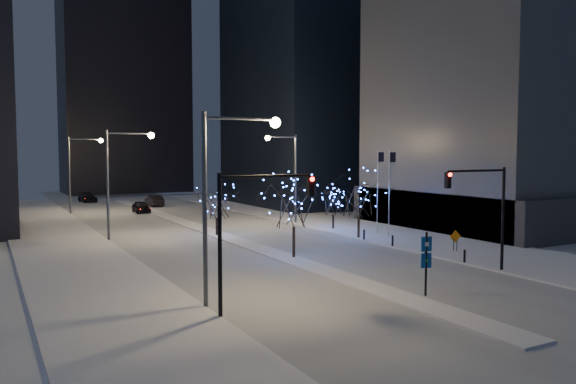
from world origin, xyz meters
TOP-DOWN VIEW (x-y plane):
  - ground at (0.00, 0.00)m, footprint 160.00×160.00m
  - road at (0.00, 35.00)m, footprint 20.00×130.00m
  - median at (0.00, 30.00)m, footprint 2.00×80.00m
  - east_sidewalk at (15.00, 20.00)m, footprint 10.00×90.00m
  - west_sidewalk at (-14.00, 20.00)m, footprint 8.00×90.00m
  - midrise_block at (34.00, 18.00)m, footprint 30.00×22.00m
  - plinth at (34.00, 18.00)m, footprint 30.00×24.00m
  - horizon_block at (6.00, 92.00)m, footprint 24.00×14.00m
  - street_lamp_w_near at (-8.94, 2.00)m, footprint 4.40×0.56m
  - street_lamp_w_mid at (-8.94, 27.00)m, footprint 4.40×0.56m
  - street_lamp_w_far at (-8.94, 52.00)m, footprint 4.40×0.56m
  - street_lamp_east at (10.08, 30.00)m, footprint 3.90×0.56m
  - traffic_signal_west at (-8.44, -0.00)m, footprint 5.26×0.43m
  - traffic_signal_east at (8.94, 1.00)m, footprint 5.26×0.43m
  - flagpoles at (13.37, 17.25)m, footprint 1.35×2.60m
  - bollards at (10.20, 10.00)m, footprint 0.16×12.16m
  - car_near at (-1.50, 49.52)m, footprint 1.97×4.62m
  - car_mid at (2.55, 57.98)m, footprint 1.75×5.00m
  - car_far at (-5.07, 69.93)m, footprint 2.61×5.37m
  - holiday_tree_median_near at (0.50, 11.61)m, footprint 5.66×5.66m
  - holiday_tree_median_far at (-0.40, 25.01)m, footprint 5.11×5.11m
  - holiday_tree_plaza_near at (10.50, 17.25)m, footprint 6.54×6.54m
  - holiday_tree_plaza_far at (11.89, 23.64)m, footprint 4.79×4.79m
  - wayfinding_sign at (1.62, -1.42)m, footprint 0.64×0.19m
  - construction_sign at (13.05, 7.73)m, footprint 1.00×0.20m

SIDE VIEW (x-z plane):
  - ground at x=0.00m, z-range 0.00..0.00m
  - road at x=0.00m, z-range 0.00..0.02m
  - median at x=0.00m, z-range 0.00..0.15m
  - east_sidewalk at x=15.00m, z-range 0.00..0.15m
  - west_sidewalk at x=-14.00m, z-range 0.00..0.15m
  - bollards at x=10.20m, z-range 0.15..1.05m
  - car_far at x=-5.07m, z-range 0.00..1.50m
  - car_near at x=-1.50m, z-range 0.00..1.56m
  - car_mid at x=2.55m, z-range 0.00..1.65m
  - construction_sign at x=13.05m, z-range 0.32..1.99m
  - plinth at x=34.00m, z-range 0.00..4.00m
  - wayfinding_sign at x=1.62m, z-range 0.41..3.99m
  - holiday_tree_plaza_far at x=11.89m, z-range 0.73..5.15m
  - holiday_tree_median_far at x=-0.40m, z-range 0.80..5.89m
  - holiday_tree_plaza_near at x=10.50m, z-range 0.98..7.17m
  - holiday_tree_median_near at x=0.50m, z-range 1.10..7.48m
  - traffic_signal_west at x=-8.44m, z-range 1.26..8.26m
  - traffic_signal_east at x=8.94m, z-range 1.26..8.26m
  - flagpoles at x=13.37m, z-range 0.80..8.80m
  - street_lamp_east at x=10.08m, z-range 1.45..11.45m
  - street_lamp_w_near at x=-8.94m, z-range 1.50..11.50m
  - street_lamp_w_mid at x=-8.94m, z-range 1.50..11.50m
  - street_lamp_w_far at x=-8.94m, z-range 1.50..11.50m
  - midrise_block at x=34.00m, z-range 0.00..30.00m
  - horizon_block at x=6.00m, z-range 0.00..42.00m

